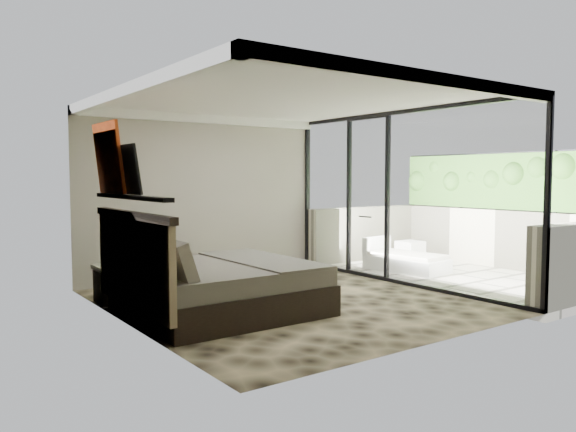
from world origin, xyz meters
TOP-DOWN VIEW (x-y plane):
  - floor at (0.00, 0.00)m, footprint 5.00×5.00m
  - ceiling at (0.00, 0.00)m, footprint 4.50×5.00m
  - back_wall at (0.00, 2.49)m, footprint 4.50×0.02m
  - left_wall at (-2.24, 0.00)m, footprint 0.02×5.00m
  - glass_wall at (2.25, 0.00)m, footprint 0.08×5.00m
  - terrace_slab at (3.75, 0.00)m, footprint 3.00×5.00m
  - parapet_far at (5.10, 0.00)m, footprint 0.30×5.00m
  - foliage_hedge at (5.10, 0.00)m, footprint 0.36×4.60m
  - picture_ledge at (-2.18, 0.10)m, footprint 0.12×2.20m
  - bed at (-1.17, 0.00)m, footprint 2.30×2.22m
  - nightstand at (-1.97, 1.36)m, footprint 0.63×0.63m
  - table_lamp at (-1.99, 1.33)m, footprint 0.33×0.33m
  - abstract_canvas at (-2.19, 0.83)m, footprint 0.13×0.90m
  - framed_print at (-2.14, 0.20)m, footprint 0.11×0.50m
  - ottoman at (4.04, 1.40)m, footprint 0.44×0.44m
  - lounger at (3.26, 0.84)m, footprint 0.91×1.57m

SIDE VIEW (x-z plane):
  - terrace_slab at x=3.75m, z-range -0.12..0.00m
  - floor at x=0.00m, z-range 0.00..0.00m
  - lounger at x=3.26m, z-range -0.11..0.47m
  - ottoman at x=4.04m, z-range 0.00..0.44m
  - nightstand at x=-1.97m, z-range 0.00..0.50m
  - bed at x=-1.17m, z-range -0.27..1.01m
  - parapet_far at x=5.10m, z-range 0.00..1.10m
  - table_lamp at x=-1.99m, z-range 0.60..1.20m
  - back_wall at x=0.00m, z-range 0.00..2.80m
  - left_wall at x=-2.24m, z-range 0.00..2.80m
  - glass_wall at x=2.25m, z-range 0.00..2.80m
  - picture_ledge at x=-2.18m, z-range 1.48..1.52m
  - foliage_hedge at x=5.10m, z-range 1.10..2.20m
  - framed_print at x=-2.14m, z-range 1.53..2.12m
  - abstract_canvas at x=-2.19m, z-range 1.53..2.42m
  - ceiling at x=0.00m, z-range 2.78..2.80m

